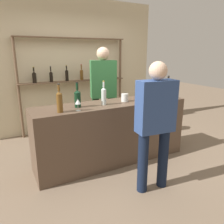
{
  "coord_description": "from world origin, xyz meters",
  "views": [
    {
      "loc": [
        -1.52,
        -2.84,
        1.7
      ],
      "look_at": [
        0.0,
        0.0,
        0.81
      ],
      "focal_mm": 35.0,
      "sensor_mm": 36.0,
      "label": 1
    }
  ],
  "objects_px": {
    "counter_bottle_3": "(168,90)",
    "wine_glass": "(78,102)",
    "counter_bottle_1": "(155,90)",
    "counter_bottle_0": "(104,96)",
    "server_behind_counter": "(103,88)",
    "counter_bottle_2": "(78,98)",
    "cork_jar": "(125,98)",
    "customer_center": "(155,119)",
    "counter_bottle_4": "(60,101)",
    "ice_bucket": "(144,92)"
  },
  "relations": [
    {
      "from": "counter_bottle_3",
      "to": "wine_glass",
      "type": "height_order",
      "value": "counter_bottle_3"
    },
    {
      "from": "counter_bottle_1",
      "to": "counter_bottle_3",
      "type": "bearing_deg",
      "value": -38.61
    },
    {
      "from": "counter_bottle_0",
      "to": "counter_bottle_3",
      "type": "distance_m",
      "value": 1.12
    },
    {
      "from": "counter_bottle_1",
      "to": "server_behind_counter",
      "type": "height_order",
      "value": "server_behind_counter"
    },
    {
      "from": "counter_bottle_2",
      "to": "cork_jar",
      "type": "xyz_separation_m",
      "value": [
        0.77,
        0.01,
        -0.07
      ]
    },
    {
      "from": "counter_bottle_2",
      "to": "counter_bottle_3",
      "type": "xyz_separation_m",
      "value": [
        1.5,
        -0.14,
        0.01
      ]
    },
    {
      "from": "counter_bottle_2",
      "to": "counter_bottle_3",
      "type": "relative_size",
      "value": 0.93
    },
    {
      "from": "counter_bottle_0",
      "to": "wine_glass",
      "type": "height_order",
      "value": "counter_bottle_0"
    },
    {
      "from": "counter_bottle_3",
      "to": "wine_glass",
      "type": "relative_size",
      "value": 2.35
    },
    {
      "from": "counter_bottle_0",
      "to": "customer_center",
      "type": "distance_m",
      "value": 0.91
    },
    {
      "from": "cork_jar",
      "to": "server_behind_counter",
      "type": "xyz_separation_m",
      "value": [
        0.03,
        0.83,
        0.04
      ]
    },
    {
      "from": "counter_bottle_3",
      "to": "counter_bottle_4",
      "type": "distance_m",
      "value": 1.79
    },
    {
      "from": "counter_bottle_1",
      "to": "ice_bucket",
      "type": "distance_m",
      "value": 0.2
    },
    {
      "from": "counter_bottle_3",
      "to": "cork_jar",
      "type": "relative_size",
      "value": 3.1
    },
    {
      "from": "counter_bottle_1",
      "to": "wine_glass",
      "type": "bearing_deg",
      "value": -173.07
    },
    {
      "from": "wine_glass",
      "to": "counter_bottle_3",
      "type": "bearing_deg",
      "value": 1.49
    },
    {
      "from": "ice_bucket",
      "to": "cork_jar",
      "type": "bearing_deg",
      "value": -178.94
    },
    {
      "from": "server_behind_counter",
      "to": "ice_bucket",
      "type": "bearing_deg",
      "value": 37.56
    },
    {
      "from": "counter_bottle_4",
      "to": "customer_center",
      "type": "height_order",
      "value": "customer_center"
    },
    {
      "from": "counter_bottle_4",
      "to": "server_behind_counter",
      "type": "bearing_deg",
      "value": 41.88
    },
    {
      "from": "counter_bottle_2",
      "to": "counter_bottle_0",
      "type": "bearing_deg",
      "value": -5.55
    },
    {
      "from": "ice_bucket",
      "to": "counter_bottle_4",
      "type": "bearing_deg",
      "value": -173.51
    },
    {
      "from": "server_behind_counter",
      "to": "customer_center",
      "type": "bearing_deg",
      "value": 9.63
    },
    {
      "from": "counter_bottle_2",
      "to": "counter_bottle_4",
      "type": "relative_size",
      "value": 0.96
    },
    {
      "from": "counter_bottle_2",
      "to": "counter_bottle_3",
      "type": "distance_m",
      "value": 1.51
    },
    {
      "from": "counter_bottle_1",
      "to": "ice_bucket",
      "type": "bearing_deg",
      "value": 172.28
    },
    {
      "from": "counter_bottle_3",
      "to": "ice_bucket",
      "type": "xyz_separation_m",
      "value": [
        -0.36,
        0.16,
        -0.03
      ]
    },
    {
      "from": "counter_bottle_3",
      "to": "customer_center",
      "type": "distance_m",
      "value": 1.16
    },
    {
      "from": "counter_bottle_2",
      "to": "cork_jar",
      "type": "bearing_deg",
      "value": 0.73
    },
    {
      "from": "counter_bottle_0",
      "to": "ice_bucket",
      "type": "distance_m",
      "value": 0.76
    },
    {
      "from": "cork_jar",
      "to": "counter_bottle_1",
      "type": "bearing_deg",
      "value": -1.98
    },
    {
      "from": "counter_bottle_4",
      "to": "customer_center",
      "type": "distance_m",
      "value": 1.21
    },
    {
      "from": "counter_bottle_3",
      "to": "counter_bottle_2",
      "type": "bearing_deg",
      "value": 174.69
    },
    {
      "from": "customer_center",
      "to": "counter_bottle_2",
      "type": "bearing_deg",
      "value": 41.75
    },
    {
      "from": "counter_bottle_2",
      "to": "wine_glass",
      "type": "height_order",
      "value": "counter_bottle_2"
    },
    {
      "from": "counter_bottle_0",
      "to": "ice_bucket",
      "type": "bearing_deg",
      "value": 4.09
    },
    {
      "from": "counter_bottle_2",
      "to": "counter_bottle_4",
      "type": "distance_m",
      "value": 0.32
    },
    {
      "from": "ice_bucket",
      "to": "counter_bottle_2",
      "type": "bearing_deg",
      "value": -179.16
    },
    {
      "from": "counter_bottle_2",
      "to": "ice_bucket",
      "type": "xyz_separation_m",
      "value": [
        1.15,
        0.02,
        -0.02
      ]
    },
    {
      "from": "counter_bottle_0",
      "to": "customer_center",
      "type": "relative_size",
      "value": 0.22
    },
    {
      "from": "server_behind_counter",
      "to": "counter_bottle_4",
      "type": "bearing_deg",
      "value": -33.15
    },
    {
      "from": "counter_bottle_4",
      "to": "server_behind_counter",
      "type": "xyz_separation_m",
      "value": [
        1.09,
        0.98,
        -0.05
      ]
    },
    {
      "from": "wine_glass",
      "to": "customer_center",
      "type": "bearing_deg",
      "value": -45.61
    },
    {
      "from": "customer_center",
      "to": "server_behind_counter",
      "type": "bearing_deg",
      "value": 0.86
    },
    {
      "from": "cork_jar",
      "to": "counter_bottle_2",
      "type": "bearing_deg",
      "value": -179.27
    },
    {
      "from": "counter_bottle_3",
      "to": "counter_bottle_4",
      "type": "height_order",
      "value": "counter_bottle_3"
    },
    {
      "from": "server_behind_counter",
      "to": "customer_center",
      "type": "distance_m",
      "value": 1.75
    },
    {
      "from": "cork_jar",
      "to": "server_behind_counter",
      "type": "height_order",
      "value": "server_behind_counter"
    },
    {
      "from": "wine_glass",
      "to": "ice_bucket",
      "type": "distance_m",
      "value": 1.22
    },
    {
      "from": "counter_bottle_0",
      "to": "ice_bucket",
      "type": "relative_size",
      "value": 1.56
    }
  ]
}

